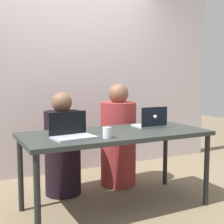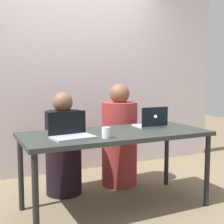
# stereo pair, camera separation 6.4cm
# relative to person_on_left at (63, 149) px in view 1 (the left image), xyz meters

# --- Properties ---
(ground_plane) EXTENTS (12.00, 12.00, 0.00)m
(ground_plane) POSITION_rel_person_on_left_xyz_m (0.34, -0.58, -0.49)
(ground_plane) COLOR #76664D
(back_wall) EXTENTS (4.55, 0.10, 2.50)m
(back_wall) POSITION_rel_person_on_left_xyz_m (0.34, 0.79, 0.76)
(back_wall) COLOR silver
(back_wall) RESTS_ON ground
(desk) EXTENTS (1.75, 0.77, 0.74)m
(desk) POSITION_rel_person_on_left_xyz_m (0.34, -0.58, 0.19)
(desk) COLOR #2B302C
(desk) RESTS_ON ground
(person_on_left) EXTENTS (0.44, 0.44, 1.09)m
(person_on_left) POSITION_rel_person_on_left_xyz_m (0.00, 0.00, 0.00)
(person_on_left) COLOR black
(person_on_left) RESTS_ON ground
(person_on_right) EXTENTS (0.44, 0.44, 1.18)m
(person_on_right) POSITION_rel_person_on_left_xyz_m (0.67, -0.00, 0.04)
(person_on_right) COLOR maroon
(person_on_right) RESTS_ON ground
(laptop_back_right) EXTENTS (0.30, 0.25, 0.21)m
(laptop_back_right) POSITION_rel_person_on_left_xyz_m (0.79, -0.48, 0.30)
(laptop_back_right) COLOR silver
(laptop_back_right) RESTS_ON desk
(laptop_front_left) EXTENTS (0.37, 0.27, 0.22)m
(laptop_front_left) POSITION_rel_person_on_left_xyz_m (-0.13, -0.68, 0.30)
(laptop_front_left) COLOR #ADB1BB
(laptop_front_left) RESTS_ON desk
(water_glass_left) EXTENTS (0.07, 0.07, 0.09)m
(water_glass_left) POSITION_rel_person_on_left_xyz_m (0.13, -0.82, 0.29)
(water_glass_left) COLOR silver
(water_glass_left) RESTS_ON desk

